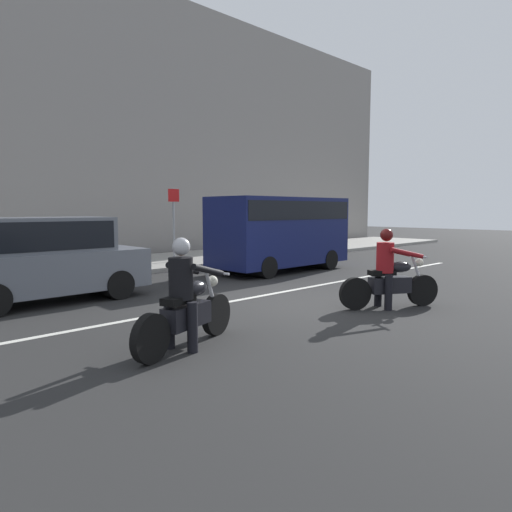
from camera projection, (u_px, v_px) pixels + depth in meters
The scene contains 9 objects.
ground_plane at pixel (288, 302), 9.76m from camera, with size 80.00×80.00×0.00m, color #272727.
sidewalk_slab at pixel (111, 266), 15.46m from camera, with size 40.00×4.40×0.14m, color #99968E.
building_facade at pixel (64, 115), 17.34m from camera, with size 40.00×1.40×11.05m, color gray.
lane_marking_stripe at pixel (273, 294), 10.72m from camera, with size 18.00×0.14×0.01m, color silver.
motorcycle_with_rider_black_leather at pixel (186, 303), 6.48m from camera, with size 2.11×0.91×1.58m.
motorcycle_with_rider_crimson at pixel (389, 276), 9.16m from camera, with size 1.92×1.18×1.59m.
parked_hatchback_slate_gray at pixel (46, 258), 9.70m from camera, with size 4.03×1.76×1.80m.
parked_van_navy at pixel (280, 229), 14.62m from camera, with size 4.72×1.96×2.34m.
street_sign_post at pixel (174, 217), 16.11m from camera, with size 0.44×0.08×2.57m.
Camera 1 is at (-7.19, -6.42, 1.96)m, focal length 32.25 mm.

